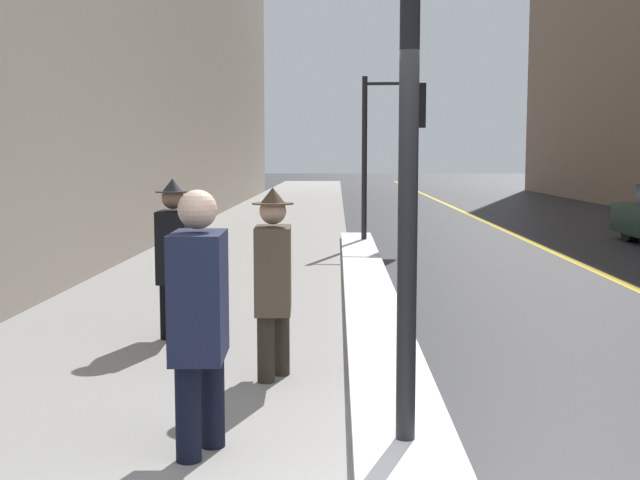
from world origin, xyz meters
The scene contains 7 objects.
sidewalk_slab centered at (-2.00, 15.00, 0.01)m, with size 4.00×80.00×0.01m.
road_centre_stripe centered at (4.00, 15.00, 0.00)m, with size 0.16×80.00×0.00m.
snow_bank_curb centered at (0.20, 6.46, 0.07)m, with size 0.66×15.60×0.14m.
traffic_light_near centered at (1.03, 12.77, 2.52)m, with size 1.31×0.33×3.49m.
pedestrian_in_glasses centered at (-1.09, 1.00, 0.93)m, with size 0.34×0.55×1.68m.
pedestrian_with_shoulder_bag centered at (-0.76, 2.73, 0.88)m, with size 0.35×0.71×1.62m.
pedestrian_in_fedora centered at (-1.91, 4.26, 0.90)m, with size 0.35×0.52×1.65m.
Camera 1 is at (-0.23, -3.87, 1.88)m, focal length 45.00 mm.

